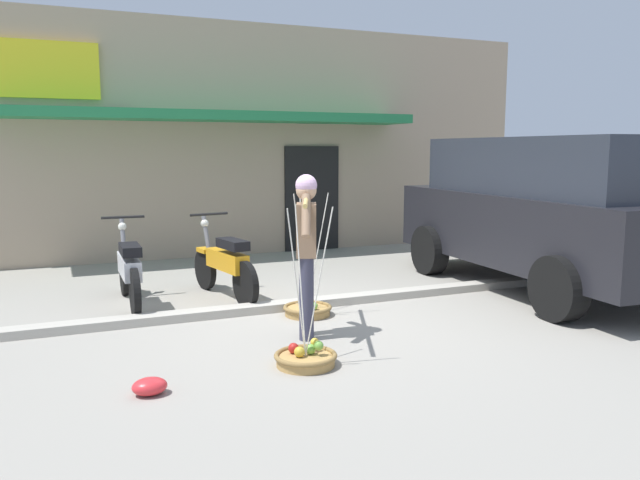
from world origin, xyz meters
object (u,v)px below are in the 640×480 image
at_px(fruit_vendor, 306,245).
at_px(fruit_basket_left_side, 308,309).
at_px(motorcycle_second_in_row, 225,264).
at_px(parked_truck, 546,209).
at_px(motorcycle_nearest_shop, 129,270).
at_px(plastic_litter_bag, 150,386).
at_px(fruit_basket_right_side, 305,357).

bearing_deg(fruit_vendor, fruit_basket_left_side, 67.58).
xyz_separation_m(motorcycle_second_in_row, parked_truck, (4.23, -1.20, 0.68)).
bearing_deg(parked_truck, motorcycle_nearest_shop, 166.96).
bearing_deg(motorcycle_second_in_row, plastic_litter_bag, -115.01).
height_order(fruit_vendor, motorcycle_nearest_shop, fruit_vendor).
distance_m(fruit_vendor, fruit_basket_left_side, 1.25).
relative_size(fruit_basket_left_side, fruit_basket_right_side, 1.00).
height_order(fruit_vendor, fruit_basket_left_side, fruit_vendor).
xyz_separation_m(motorcycle_nearest_shop, parked_truck, (5.43, -1.26, 0.68)).
height_order(motorcycle_second_in_row, parked_truck, parked_truck).
distance_m(fruit_basket_left_side, parked_truck, 3.71).
xyz_separation_m(fruit_basket_left_side, fruit_basket_right_side, (-0.67, -1.61, 0.00)).
bearing_deg(motorcycle_second_in_row, fruit_basket_left_side, -61.18).
bearing_deg(motorcycle_nearest_shop, fruit_vendor, -53.53).
height_order(parked_truck, plastic_litter_bag, parked_truck).
bearing_deg(fruit_basket_right_side, fruit_vendor, 67.48).
bearing_deg(plastic_litter_bag, fruit_basket_left_side, 40.57).
xyz_separation_m(fruit_basket_left_side, motorcycle_nearest_shop, (-1.88, 1.28, 0.37)).
bearing_deg(fruit_basket_left_side, motorcycle_nearest_shop, 145.73).
bearing_deg(fruit_basket_right_side, motorcycle_nearest_shop, 112.70).
height_order(fruit_basket_left_side, motorcycle_second_in_row, fruit_basket_left_side).
xyz_separation_m(fruit_basket_right_side, parked_truck, (4.22, 1.64, 1.05)).
height_order(fruit_basket_left_side, parked_truck, parked_truck).
distance_m(fruit_vendor, fruit_basket_right_side, 1.25).
bearing_deg(motorcycle_nearest_shop, plastic_litter_bag, -93.57).
bearing_deg(fruit_vendor, plastic_litter_bag, -151.01).
bearing_deg(fruit_basket_right_side, parked_truck, 21.18).
distance_m(motorcycle_nearest_shop, parked_truck, 5.62).
distance_m(fruit_basket_right_side, motorcycle_nearest_shop, 3.16).
bearing_deg(motorcycle_nearest_shop, motorcycle_second_in_row, -2.74).
relative_size(fruit_vendor, plastic_litter_bag, 6.05).
relative_size(motorcycle_nearest_shop, motorcycle_second_in_row, 1.01).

